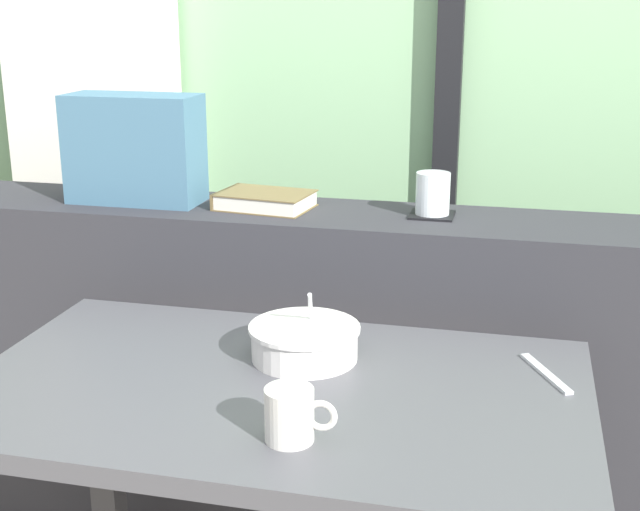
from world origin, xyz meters
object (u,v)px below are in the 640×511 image
Objects in this scene: juice_glass at (433,195)px; ceramic_mug at (291,415)px; breakfast_table at (276,445)px; closed_book at (264,200)px; soup_bowl at (305,342)px; throw_pillow at (135,149)px; fork_utensil at (546,373)px; coaster_square at (432,215)px.

juice_glass is 0.81m from ceramic_mug.
breakfast_table is 11.38× the size of juice_glass.
juice_glass is at bearing 2.15° from closed_book.
juice_glass is at bearing 69.20° from soup_bowl.
ceramic_mug is at bearing -66.65° from breakfast_table.
closed_book is at bearing 115.26° from soup_bowl.
breakfast_table is 0.68m from closed_book.
throw_pillow is (-0.52, 0.57, 0.42)m from breakfast_table.
fork_utensil reaches higher than breakfast_table.
breakfast_table is 0.50m from fork_utensil.
juice_glass is at bearing 1.61° from throw_pillow.
juice_glass is (0.20, 0.59, 0.34)m from breakfast_table.
fork_utensil is (0.98, -0.42, -0.30)m from throw_pillow.
closed_book is at bearing 0.94° from throw_pillow.
ceramic_mug is (0.08, -0.19, 0.16)m from breakfast_table.
juice_glass reaches higher than closed_book.
closed_book is 0.82m from ceramic_mug.
soup_bowl is (0.54, -0.45, -0.27)m from throw_pillow.
fork_utensil is at bearing -59.67° from coaster_square.
ceramic_mug is at bearing -165.52° from fork_utensil.
fork_utensil is at bearing 41.25° from ceramic_mug.
juice_glass is 0.56× the size of fork_utensil.
ceramic_mug reaches higher than fork_utensil.
fork_utensil is at bearing 17.95° from breakfast_table.
juice_glass is at bearing 93.56° from fork_utensil.
closed_book is at bearing 109.72° from ceramic_mug.
juice_glass is 0.85× the size of ceramic_mug.
breakfast_table is at bearing -71.47° from closed_book.
coaster_square is 0.48× the size of soup_bowl.
breakfast_table is at bearing 113.35° from ceramic_mug.
ceramic_mug is (-0.38, -0.33, 0.04)m from fork_utensil.
throw_pillow is 1.00m from ceramic_mug.
coaster_square is 0.80m from ceramic_mug.
coaster_square reaches higher than soup_bowl.
soup_bowl reaches higher than ceramic_mug.
fork_utensil is at bearing -23.40° from throw_pillow.
coaster_square is 1.04× the size of juice_glass.
breakfast_table is at bearing -108.81° from coaster_square.
ceramic_mug reaches higher than breakfast_table.
fork_utensil is (0.66, -0.43, -0.19)m from closed_book.
juice_glass reaches higher than fork_utensil.
juice_glass reaches higher than soup_bowl.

